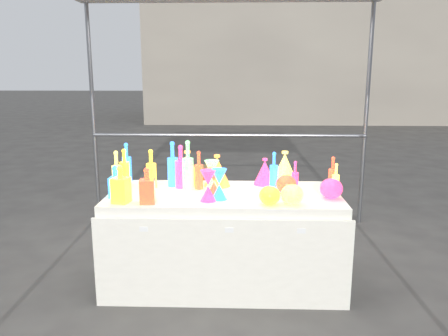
{
  "coord_description": "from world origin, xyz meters",
  "views": [
    {
      "loc": [
        0.11,
        -3.3,
        1.67
      ],
      "look_at": [
        0.0,
        0.0,
        0.95
      ],
      "focal_mm": 35.0,
      "sensor_mm": 36.0,
      "label": 1
    }
  ],
  "objects_px": {
    "bottle_0": "(124,167)",
    "lampshade_0": "(188,167)",
    "display_table": "(224,238)",
    "cardboard_box_closed": "(200,181)",
    "hourglass_0": "(214,182)",
    "globe_0": "(270,197)",
    "decanter_0": "(121,184)"
  },
  "relations": [
    {
      "from": "globe_0",
      "to": "lampshade_0",
      "type": "xyz_separation_m",
      "value": [
        -0.65,
        0.58,
        0.08
      ]
    },
    {
      "from": "hourglass_0",
      "to": "cardboard_box_closed",
      "type": "bearing_deg",
      "value": 97.42
    },
    {
      "from": "hourglass_0",
      "to": "display_table",
      "type": "bearing_deg",
      "value": 36.1
    },
    {
      "from": "cardboard_box_closed",
      "to": "hourglass_0",
      "type": "bearing_deg",
      "value": -89.89
    },
    {
      "from": "display_table",
      "to": "bottle_0",
      "type": "relative_size",
      "value": 6.05
    },
    {
      "from": "display_table",
      "to": "lampshade_0",
      "type": "height_order",
      "value": "lampshade_0"
    },
    {
      "from": "display_table",
      "to": "hourglass_0",
      "type": "xyz_separation_m",
      "value": [
        -0.08,
        -0.06,
        0.48
      ]
    },
    {
      "from": "bottle_0",
      "to": "lampshade_0",
      "type": "distance_m",
      "value": 0.53
    },
    {
      "from": "bottle_0",
      "to": "globe_0",
      "type": "bearing_deg",
      "value": -25.13
    },
    {
      "from": "bottle_0",
      "to": "lampshade_0",
      "type": "xyz_separation_m",
      "value": [
        0.53,
        0.03,
        -0.01
      ]
    },
    {
      "from": "bottle_0",
      "to": "hourglass_0",
      "type": "distance_m",
      "value": 0.83
    },
    {
      "from": "display_table",
      "to": "bottle_0",
      "type": "height_order",
      "value": "bottle_0"
    },
    {
      "from": "display_table",
      "to": "bottle_0",
      "type": "xyz_separation_m",
      "value": [
        -0.84,
        0.26,
        0.53
      ]
    },
    {
      "from": "decanter_0",
      "to": "globe_0",
      "type": "relative_size",
      "value": 1.81
    },
    {
      "from": "bottle_0",
      "to": "globe_0",
      "type": "height_order",
      "value": "bottle_0"
    },
    {
      "from": "hourglass_0",
      "to": "globe_0",
      "type": "height_order",
      "value": "hourglass_0"
    },
    {
      "from": "cardboard_box_closed",
      "to": "hourglass_0",
      "type": "height_order",
      "value": "hourglass_0"
    },
    {
      "from": "cardboard_box_closed",
      "to": "lampshade_0",
      "type": "bearing_deg",
      "value": -94.63
    },
    {
      "from": "display_table",
      "to": "decanter_0",
      "type": "height_order",
      "value": "decanter_0"
    },
    {
      "from": "cardboard_box_closed",
      "to": "globe_0",
      "type": "distance_m",
      "value": 3.1
    },
    {
      "from": "cardboard_box_closed",
      "to": "hourglass_0",
      "type": "distance_m",
      "value": 2.8
    },
    {
      "from": "bottle_0",
      "to": "decanter_0",
      "type": "height_order",
      "value": "bottle_0"
    },
    {
      "from": "display_table",
      "to": "bottle_0",
      "type": "bearing_deg",
      "value": 163.06
    },
    {
      "from": "display_table",
      "to": "lampshade_0",
      "type": "xyz_separation_m",
      "value": [
        -0.32,
        0.29,
        0.52
      ]
    },
    {
      "from": "cardboard_box_closed",
      "to": "lampshade_0",
      "type": "distance_m",
      "value": 2.46
    },
    {
      "from": "cardboard_box_closed",
      "to": "display_table",
      "type": "bearing_deg",
      "value": -88.12
    },
    {
      "from": "bottle_0",
      "to": "lampshade_0",
      "type": "relative_size",
      "value": 1.07
    },
    {
      "from": "display_table",
      "to": "cardboard_box_closed",
      "type": "bearing_deg",
      "value": 99.18
    },
    {
      "from": "bottle_0",
      "to": "cardboard_box_closed",
      "type": "bearing_deg",
      "value": 80.07
    },
    {
      "from": "decanter_0",
      "to": "globe_0",
      "type": "bearing_deg",
      "value": 11.16
    },
    {
      "from": "globe_0",
      "to": "bottle_0",
      "type": "bearing_deg",
      "value": 154.87
    },
    {
      "from": "cardboard_box_closed",
      "to": "hourglass_0",
      "type": "xyz_separation_m",
      "value": [
        0.35,
        -2.7,
        0.66
      ]
    }
  ]
}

